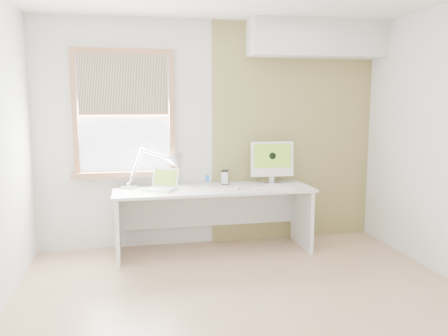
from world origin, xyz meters
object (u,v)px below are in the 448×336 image
object	(u,v)px
external_drive	(225,177)
laptop	(162,184)
desk	(213,204)
desk_lamp	(168,165)
imac	(272,160)

from	to	relation	value
external_drive	laptop	bearing A→B (deg)	-166.30
desk	laptop	size ratio (longest dim) A/B	5.30
desk	desk_lamp	bearing A→B (deg)	159.80
desk_lamp	external_drive	size ratio (longest dim) A/B	4.97
desk_lamp	external_drive	world-z (taller)	desk_lamp
desk	external_drive	world-z (taller)	external_drive
laptop	desk_lamp	bearing A→B (deg)	70.46
imac	desk_lamp	bearing A→B (deg)	176.30
imac	desk	bearing A→B (deg)	-172.15
laptop	external_drive	xyz separation A→B (m)	(0.74, 0.18, 0.02)
external_drive	imac	xyz separation A→B (m)	(0.55, -0.04, 0.19)
desk_lamp	external_drive	distance (m)	0.68
laptop	imac	world-z (taller)	imac
desk	imac	distance (m)	0.87
desk	desk_lamp	size ratio (longest dim) A/B	2.74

